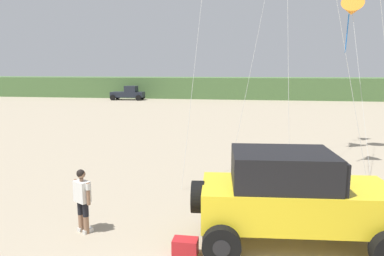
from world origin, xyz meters
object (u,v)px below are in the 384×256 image
object	(u,v)px
person_watching	(82,197)
kite_red_delta	(352,9)
jeep	(293,196)
cooler_box	(185,247)
distant_pickup	(129,93)

from	to	relation	value
person_watching	kite_red_delta	bearing A→B (deg)	51.19
jeep	cooler_box	size ratio (longest dim) A/B	8.83
kite_red_delta	cooler_box	bearing A→B (deg)	-117.52
distant_pickup	jeep	bearing A→B (deg)	-65.46
jeep	distant_pickup	xyz separation A→B (m)	(-18.19, 39.84, -0.26)
cooler_box	distant_pickup	world-z (taller)	distant_pickup
jeep	distant_pickup	size ratio (longest dim) A/B	1.06
jeep	kite_red_delta	distance (m)	12.90
person_watching	cooler_box	distance (m)	2.96
jeep	cooler_box	distance (m)	2.78
distant_pickup	person_watching	bearing A→B (deg)	-72.04
cooler_box	jeep	bearing A→B (deg)	21.44
jeep	kite_red_delta	size ratio (longest dim) A/B	0.63
cooler_box	distant_pickup	bearing A→B (deg)	110.99
cooler_box	distant_pickup	size ratio (longest dim) A/B	0.12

